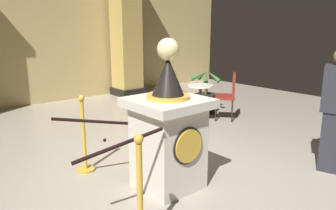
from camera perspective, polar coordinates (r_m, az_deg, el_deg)
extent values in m
plane|color=#9E9384|center=(4.35, 2.06, -11.50)|extent=(12.16, 12.16, 0.00)
cube|color=tan|center=(8.50, -22.59, 12.93)|extent=(12.16, 0.16, 3.80)
cube|color=beige|center=(3.78, 0.00, -7.50)|extent=(0.66, 0.66, 0.97)
cube|color=beige|center=(3.63, 0.00, 0.39)|extent=(0.82, 0.82, 0.10)
cylinder|color=gold|center=(3.50, 3.65, -7.25)|extent=(0.37, 0.03, 0.37)
cylinder|color=black|center=(3.51, 3.54, -7.21)|extent=(0.42, 0.01, 0.42)
cylinder|color=gold|center=(3.61, 0.00, 1.47)|extent=(0.49, 0.49, 0.04)
cone|color=black|center=(3.57, 0.00, 5.13)|extent=(0.36, 0.36, 0.43)
cylinder|color=gold|center=(3.55, 0.00, 8.37)|extent=(0.03, 0.03, 0.06)
sphere|color=beige|center=(3.54, 0.00, 9.82)|extent=(0.24, 0.24, 0.24)
cylinder|color=gold|center=(4.49, -14.27, -10.92)|extent=(0.24, 0.24, 0.03)
cylinder|color=gold|center=(4.32, -14.62, -5.44)|extent=(0.05, 0.05, 0.94)
sphere|color=gold|center=(4.19, -15.03, 1.15)|extent=(0.08, 0.08, 0.08)
cylinder|color=gold|center=(2.78, -4.95, -15.99)|extent=(0.05, 0.05, 0.94)
sphere|color=gold|center=(2.57, -5.18, -6.01)|extent=(0.08, 0.08, 0.08)
cylinder|color=black|center=(3.82, -13.22, -2.81)|extent=(0.88, 0.21, 0.22)
cylinder|color=black|center=(3.02, -8.53, -6.99)|extent=(0.88, 0.21, 0.22)
sphere|color=black|center=(3.45, -11.09, -6.08)|extent=(0.04, 0.04, 0.04)
cube|color=black|center=(9.17, -7.07, 2.47)|extent=(0.73, 0.73, 0.20)
cube|color=tan|center=(9.00, -7.40, 13.31)|extent=(0.63, 0.63, 3.65)
cylinder|color=black|center=(7.21, 6.62, 0.35)|extent=(0.47, 0.47, 0.42)
cylinder|color=brown|center=(7.14, 6.69, 3.04)|extent=(0.08, 0.08, 0.27)
cone|color=#2D662D|center=(7.22, 7.72, 5.27)|extent=(0.34, 0.12, 0.28)
cone|color=#2D662D|center=(7.25, 6.09, 5.34)|extent=(0.18, 0.33, 0.30)
cone|color=#2D662D|center=(7.09, 5.38, 5.18)|extent=(0.30, 0.31, 0.28)
cone|color=#2D662D|center=(6.93, 6.64, 4.96)|extent=(0.31, 0.28, 0.30)
cone|color=#2D662D|center=(7.03, 8.01, 5.04)|extent=(0.18, 0.33, 0.30)
cube|color=#26262D|center=(4.71, 26.96, -5.85)|extent=(0.25, 0.32, 0.80)
cylinder|color=#332D28|center=(6.43, 5.59, -3.03)|extent=(0.35, 0.35, 0.03)
cylinder|color=#332D28|center=(6.34, 5.66, 0.07)|extent=(0.06, 0.06, 0.75)
cylinder|color=silver|center=(6.27, 5.74, 3.39)|extent=(0.50, 0.50, 0.03)
cylinder|color=black|center=(6.84, 8.54, -0.30)|extent=(0.03, 0.03, 0.45)
cylinder|color=black|center=(6.53, 8.42, -0.96)|extent=(0.03, 0.03, 0.45)
cylinder|color=black|center=(6.83, 11.22, -0.42)|extent=(0.03, 0.03, 0.45)
cylinder|color=black|center=(6.52, 11.23, -1.09)|extent=(0.03, 0.03, 0.45)
cube|color=maroon|center=(6.62, 9.94, 1.45)|extent=(0.56, 0.56, 0.06)
cube|color=maroon|center=(6.57, 11.51, 3.56)|extent=(0.34, 0.29, 0.45)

